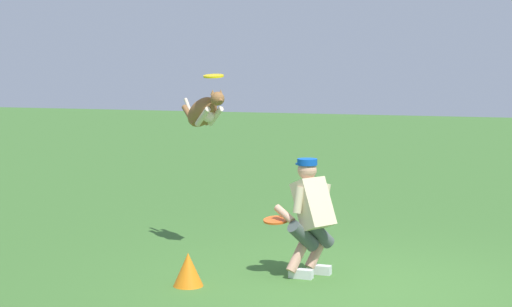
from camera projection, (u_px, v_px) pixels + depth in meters
The scene contains 6 objects.
ground_plane at pixel (353, 286), 8.69m from camera, with size 60.00×60.00×0.00m, color #3C6A2C.
person at pixel (311, 214), 9.04m from camera, with size 0.71×0.63×1.29m.
dog at pixel (204, 112), 10.33m from camera, with size 0.84×0.71×0.57m.
frisbee_flying at pixel (214, 76), 10.04m from camera, with size 0.25×0.25×0.02m, color yellow.
frisbee_held at pixel (276, 220), 9.13m from camera, with size 0.28×0.28×0.02m, color #F35C1E.
training_cone at pixel (188, 269), 8.69m from camera, with size 0.32×0.32×0.35m, color orange.
Camera 1 is at (-1.94, 8.33, 2.31)m, focal length 58.22 mm.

